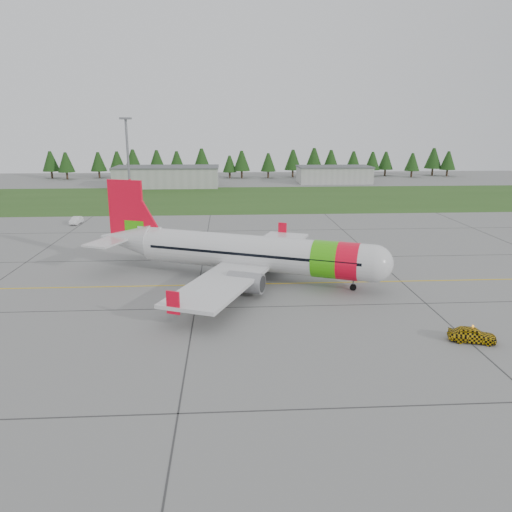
{
  "coord_description": "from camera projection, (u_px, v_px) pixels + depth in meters",
  "views": [
    {
      "loc": [
        -11.57,
        -49.96,
        18.73
      ],
      "look_at": [
        -8.13,
        6.74,
        3.87
      ],
      "focal_mm": 35.0,
      "sensor_mm": 36.0,
      "label": 1
    }
  ],
  "objects": [
    {
      "name": "ground",
      "position": [
        335.0,
        305.0,
        53.66
      ],
      "size": [
        320.0,
        320.0,
        0.0
      ],
      "primitive_type": "plane",
      "color": "gray",
      "rests_on": "ground"
    },
    {
      "name": "treeline",
      "position": [
        256.0,
        164.0,
        185.65
      ],
      "size": [
        160.0,
        8.0,
        10.0
      ],
      "primitive_type": null,
      "color": "#1C3F14",
      "rests_on": "ground"
    },
    {
      "name": "hangar_west",
      "position": [
        167.0,
        177.0,
        157.37
      ],
      "size": [
        32.0,
        14.0,
        6.0
      ],
      "primitive_type": "cube",
      "color": "#A8A8A3",
      "rests_on": "ground"
    },
    {
      "name": "floodlight_mast",
      "position": [
        129.0,
        168.0,
        105.26
      ],
      "size": [
        0.5,
        0.5,
        20.0
      ],
      "primitive_type": "cylinder",
      "color": "slate",
      "rests_on": "ground"
    },
    {
      "name": "follow_me_car",
      "position": [
        474.0,
        320.0,
        44.11
      ],
      "size": [
        1.81,
        1.98,
        4.1
      ],
      "primitive_type": "imported",
      "rotation": [
        0.0,
        0.0,
        1.28
      ],
      "color": "yellow",
      "rests_on": "ground"
    },
    {
      "name": "taxi_guideline",
      "position": [
        321.0,
        283.0,
        61.38
      ],
      "size": [
        120.0,
        0.25,
        0.02
      ],
      "primitive_type": "cube",
      "color": "gold",
      "rests_on": "ground"
    },
    {
      "name": "grass_strip",
      "position": [
        269.0,
        198.0,
        132.84
      ],
      "size": [
        320.0,
        50.0,
        0.03
      ],
      "primitive_type": "cube",
      "color": "#30561E",
      "rests_on": "ground"
    },
    {
      "name": "aircraft",
      "position": [
        247.0,
        253.0,
        62.03
      ],
      "size": [
        37.24,
        35.36,
        11.86
      ],
      "rotation": [
        0.0,
        0.0,
        -0.4
      ],
      "color": "silver",
      "rests_on": "ground"
    },
    {
      "name": "hangar_east",
      "position": [
        334.0,
        175.0,
        168.41
      ],
      "size": [
        24.0,
        12.0,
        5.2
      ],
      "primitive_type": "cube",
      "color": "#A8A8A3",
      "rests_on": "ground"
    },
    {
      "name": "service_van",
      "position": [
        75.0,
        213.0,
        97.67
      ],
      "size": [
        1.58,
        1.51,
        4.31
      ],
      "primitive_type": "imported",
      "rotation": [
        0.0,
        0.0,
        -0.06
      ],
      "color": "silver",
      "rests_on": "ground"
    }
  ]
}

